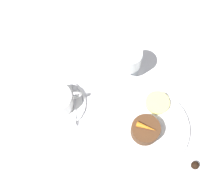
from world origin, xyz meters
The scene contains 11 objects.
ground_plane centered at (0.00, 0.00, 0.00)m, with size 3.00×3.00×0.00m, color white.
dinner_plate centered at (-0.01, -0.01, 0.01)m, with size 0.22×0.22×0.01m.
saucer centered at (-0.23, 0.13, 0.01)m, with size 0.14×0.14×0.01m.
coffee_cup centered at (-0.23, 0.12, 0.04)m, with size 0.11×0.08×0.06m.
spoon centered at (-0.18, 0.12, 0.01)m, with size 0.04×0.12×0.00m.
wine_glass centered at (-0.01, 0.17, 0.08)m, with size 0.07×0.07×0.11m.
fork centered at (0.14, 0.01, 0.00)m, with size 0.06×0.19×0.01m.
dessert_cake centered at (-0.03, -0.02, 0.03)m, with size 0.08×0.08×0.04m.
carrot_garnish centered at (-0.03, -0.02, 0.06)m, with size 0.05×0.04×0.01m.
pineapple_slice centered at (0.03, 0.05, 0.02)m, with size 0.07×0.07×0.01m.
chocolate_truffle centered at (0.07, -0.14, 0.01)m, with size 0.02×0.02×0.02m.
Camera 1 is at (-0.17, -0.19, 0.83)m, focal length 50.00 mm.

